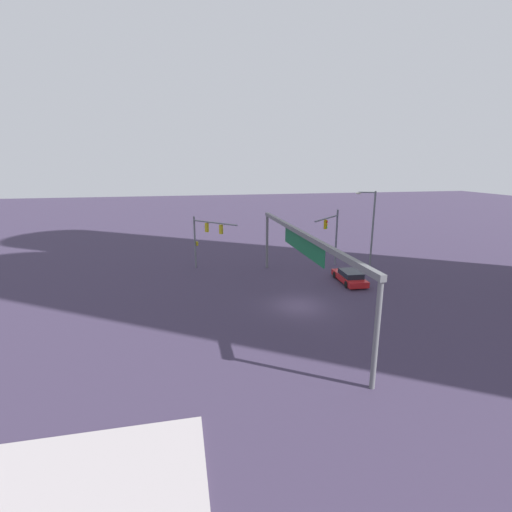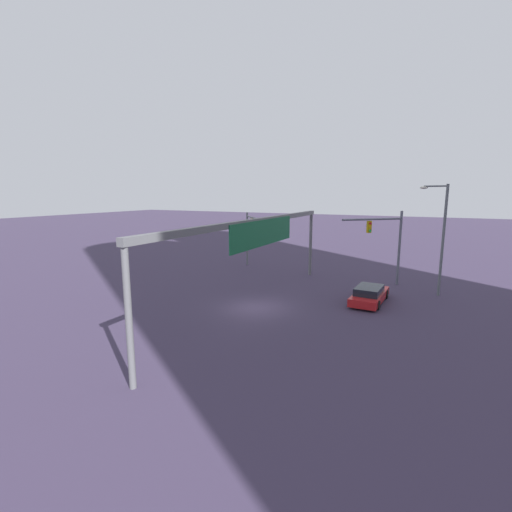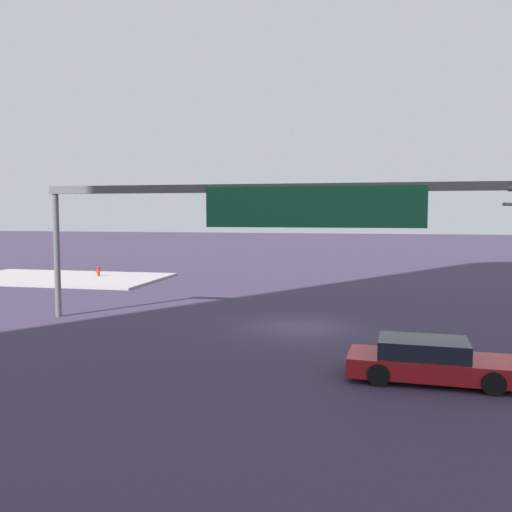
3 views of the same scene
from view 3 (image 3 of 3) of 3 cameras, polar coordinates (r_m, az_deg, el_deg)
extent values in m
plane|color=#382E46|center=(23.51, 4.59, -7.35)|extent=(216.30, 216.30, 0.00)
cube|color=#A59C9E|center=(42.33, -19.95, -2.21)|extent=(15.00, 8.74, 0.15)
cylinder|color=#5C5D61|center=(26.81, -20.21, 0.02)|extent=(0.28, 0.28, 5.72)
cube|color=#5C5D61|center=(22.81, 4.61, 7.17)|extent=(23.06, 0.35, 0.35)
cube|color=#155F37|center=(22.51, 5.96, 5.16)|extent=(9.12, 0.08, 1.70)
cube|color=#B11A1C|center=(16.72, 18.14, -10.95)|extent=(4.92, 2.14, 0.55)
cube|color=black|center=(16.58, 17.17, -9.19)|extent=(2.60, 1.78, 0.50)
cylinder|color=black|center=(17.73, 22.90, -10.58)|extent=(0.65, 0.26, 0.64)
cylinder|color=black|center=(16.06, 23.73, -12.17)|extent=(0.65, 0.26, 0.64)
cylinder|color=black|center=(17.58, 13.04, -10.47)|extent=(0.65, 0.26, 0.64)
cylinder|color=black|center=(15.90, 12.77, -12.07)|extent=(0.65, 0.26, 0.64)
cylinder|color=red|center=(42.19, -16.25, -1.66)|extent=(0.22, 0.22, 0.55)
sphere|color=red|center=(42.15, -16.26, -1.19)|extent=(0.18, 0.18, 0.18)
cylinder|color=red|center=(42.26, -16.45, -1.61)|extent=(0.12, 0.10, 0.10)
camera|label=1|loc=(43.53, -30.84, 12.17)|focal=25.62mm
camera|label=2|loc=(27.12, -51.31, 8.91)|focal=25.29mm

